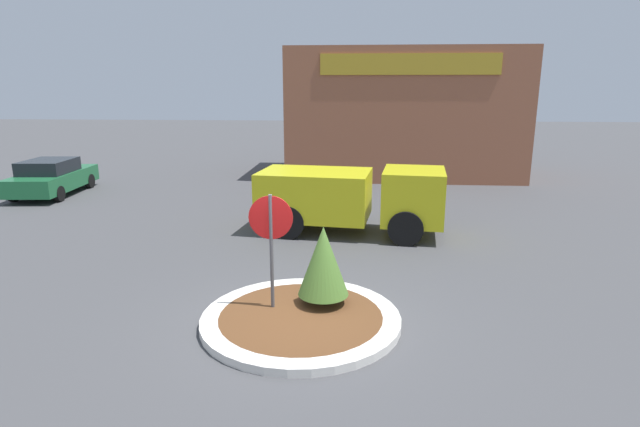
# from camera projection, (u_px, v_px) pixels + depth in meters

# --- Properties ---
(ground_plane) EXTENTS (120.00, 120.00, 0.00)m
(ground_plane) POSITION_uv_depth(u_px,v_px,m) (301.00, 323.00, 9.38)
(ground_plane) COLOR #474749
(traffic_island) EXTENTS (3.74, 3.74, 0.16)m
(traffic_island) POSITION_uv_depth(u_px,v_px,m) (301.00, 319.00, 9.36)
(traffic_island) COLOR silver
(traffic_island) RESTS_ON ground_plane
(stop_sign) EXTENTS (0.83, 0.07, 2.39)m
(stop_sign) POSITION_uv_depth(u_px,v_px,m) (271.00, 232.00, 9.33)
(stop_sign) COLOR #4C4C51
(stop_sign) RESTS_ON ground_plane
(island_shrub) EXTENTS (1.00, 1.00, 1.57)m
(island_shrub) POSITION_uv_depth(u_px,v_px,m) (323.00, 261.00, 9.65)
(island_shrub) COLOR brown
(island_shrub) RESTS_ON traffic_island
(utility_truck) EXTENTS (5.67, 2.80, 1.99)m
(utility_truck) POSITION_uv_depth(u_px,v_px,m) (349.00, 196.00, 14.98)
(utility_truck) COLOR gold
(utility_truck) RESTS_ON ground_plane
(storefront_building) EXTENTS (11.13, 6.07, 6.11)m
(storefront_building) POSITION_uv_depth(u_px,v_px,m) (402.00, 113.00, 25.03)
(storefront_building) COLOR #93563D
(storefront_building) RESTS_ON ground_plane
(parked_sedan_green) EXTENTS (2.28, 4.59, 1.47)m
(parked_sedan_green) POSITION_uv_depth(u_px,v_px,m) (52.00, 177.00, 20.49)
(parked_sedan_green) COLOR #1E6638
(parked_sedan_green) RESTS_ON ground_plane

